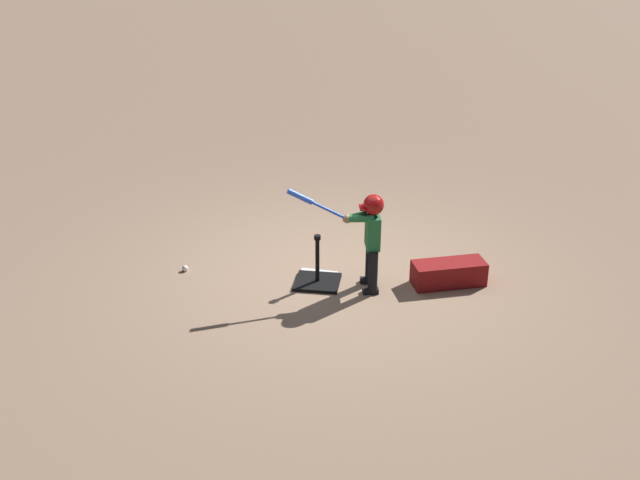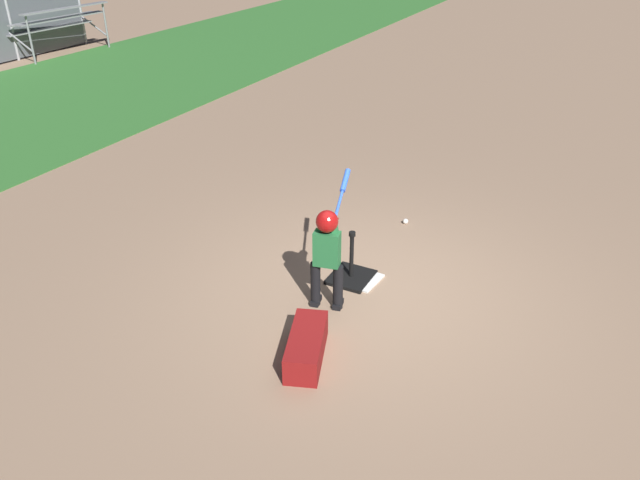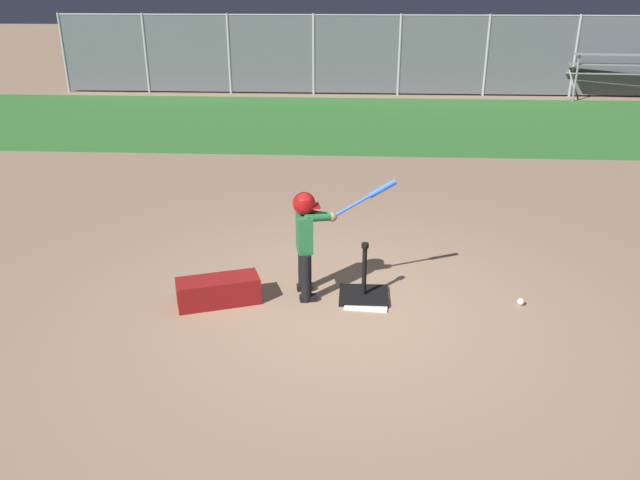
# 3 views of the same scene
# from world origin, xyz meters

# --- Properties ---
(ground_plane) EXTENTS (90.00, 90.00, 0.00)m
(ground_plane) POSITION_xyz_m (0.00, 0.00, 0.00)
(ground_plane) COLOR #93755B
(grass_outfield_strip) EXTENTS (56.00, 6.39, 0.02)m
(grass_outfield_strip) POSITION_xyz_m (0.00, 9.25, 0.01)
(grass_outfield_strip) COLOR #33702D
(grass_outfield_strip) RESTS_ON ground_plane
(backstop_fence) EXTENTS (17.46, 0.08, 2.26)m
(backstop_fence) POSITION_xyz_m (0.00, 13.15, 1.18)
(backstop_fence) COLOR #9E9EA3
(backstop_fence) RESTS_ON ground_plane
(home_plate) EXTENTS (0.48, 0.48, 0.02)m
(home_plate) POSITION_xyz_m (0.19, 0.20, 0.01)
(home_plate) COLOR white
(home_plate) RESTS_ON ground_plane
(batting_tee) EXTENTS (0.51, 0.46, 0.62)m
(batting_tee) POSITION_xyz_m (0.16, 0.30, 0.07)
(batting_tee) COLOR black
(batting_tee) RESTS_ON ground_plane
(batter_child) EXTENTS (1.05, 0.41, 1.25)m
(batter_child) POSITION_xyz_m (-0.43, 0.31, 0.74)
(batter_child) COLOR black
(batter_child) RESTS_ON ground_plane
(baseball) EXTENTS (0.07, 0.07, 0.07)m
(baseball) POSITION_xyz_m (1.78, 0.22, 0.04)
(baseball) COLOR white
(baseball) RESTS_ON ground_plane
(bleachers_right_center) EXTENTS (3.71, 1.99, 1.00)m
(bleachers_right_center) POSITION_xyz_m (-7.12, 14.17, 0.49)
(bleachers_right_center) COLOR gray
(bleachers_right_center) RESTS_ON ground_plane
(bleachers_center) EXTENTS (3.95, 1.97, 0.99)m
(bleachers_center) POSITION_xyz_m (-0.47, 14.63, 0.48)
(bleachers_center) COLOR gray
(bleachers_center) RESTS_ON ground_plane
(bleachers_left_center) EXTENTS (2.93, 2.49, 1.32)m
(bleachers_left_center) POSITION_xyz_m (7.39, 13.21, 0.65)
(bleachers_left_center) COLOR gray
(bleachers_left_center) RESTS_ON ground_plane
(equipment_bag) EXTENTS (0.90, 0.58, 0.28)m
(equipment_bag) POSITION_xyz_m (-1.34, 0.08, 0.14)
(equipment_bag) COLOR maroon
(equipment_bag) RESTS_ON ground_plane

